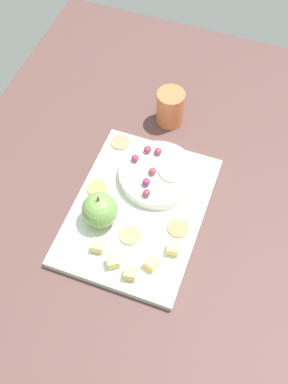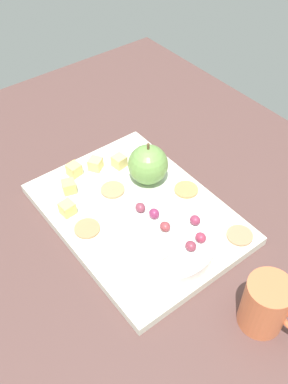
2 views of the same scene
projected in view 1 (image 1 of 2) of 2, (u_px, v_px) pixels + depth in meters
The scene contains 22 objects.
table at pixel (158, 205), 110.99cm from camera, with size 120.41×98.30×3.31cm, color brown.
platter at pixel (138, 211), 107.27cm from camera, with size 37.75×27.76×1.78cm, color silver.
serving_dish at pixel (158, 175), 109.85cm from camera, with size 17.40×17.40×2.59cm, color white.
apple_whole at pixel (100, 210), 101.84cm from camera, with size 7.70×7.70×7.70cm, color #719F4C.
apple_stem at pixel (98, 199), 98.10cm from camera, with size 0.50×0.50×1.20cm, color brown.
cheese_cube_0 at pixel (113, 262), 98.40cm from camera, with size 2.40×2.40×2.40cm, color #E6CE78.
cheese_cube_1 at pixel (130, 273), 97.01cm from camera, with size 2.40×2.40×2.40cm, color #E9C26F.
cheese_cube_2 at pixel (98, 246), 100.31cm from camera, with size 2.40×2.40×2.40cm, color #EBC979.
cheese_cube_3 at pixel (173, 249), 99.96cm from camera, with size 2.40×2.40×2.40cm, color #EDD26F.
cheese_cube_4 at pixel (152, 263), 98.18cm from camera, with size 2.40×2.40×2.40cm, color #F1D26A.
cracker_0 at pixel (130, 235), 102.73cm from camera, with size 4.56×4.56×0.40cm, color tan.
cracker_1 at pixel (97, 188), 109.15cm from camera, with size 4.56×4.56×0.40cm, color tan.
cracker_2 at pixel (120, 142), 116.24cm from camera, with size 4.56×4.56×0.40cm, color tan.
cracker_3 at pixel (178, 228), 103.68cm from camera, with size 4.56×4.56×0.40cm, color tan.
grape_0 at pixel (146, 193), 104.64cm from camera, with size 1.89×1.71×1.66cm, color #87394C.
grape_1 at pixel (152, 171), 107.81cm from camera, with size 1.89×1.71×1.55cm, color #963B41.
grape_2 at pixel (158, 151), 110.78cm from camera, with size 1.89×1.71×1.58cm, color #873546.
grape_3 at pixel (135, 158), 109.72cm from camera, with size 1.89×1.71×1.62cm, color #8F314D.
grape_4 at pixel (146, 182), 106.10cm from camera, with size 1.89×1.71×1.79cm, color #882B55.
grape_5 at pixel (148, 149), 111.08cm from camera, with size 1.89×1.71×1.58cm, color #993149.
apple_slice_0 at pixel (172, 171), 108.41cm from camera, with size 5.89×5.89×0.60cm, color beige.
cup at pixel (170, 107), 118.79cm from camera, with size 9.87×6.76×9.24cm.
Camera 1 is at (-55.17, -16.67, 96.62)cm, focal length 45.75 mm.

